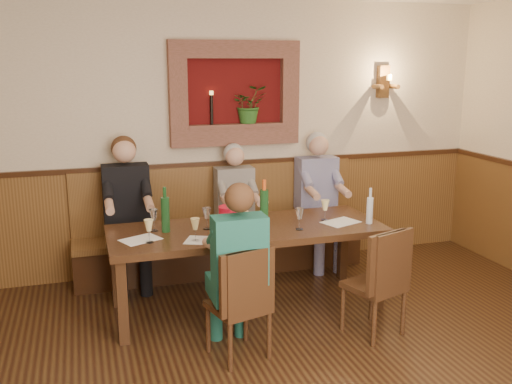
% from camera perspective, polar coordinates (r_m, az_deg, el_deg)
% --- Properties ---
extents(room_shell, '(6.04, 6.04, 2.82)m').
position_cam_1_polar(room_shell, '(3.09, 8.78, 7.46)').
color(room_shell, beige).
rests_on(room_shell, ground).
extents(wainscoting, '(6.02, 6.02, 1.15)m').
position_cam_1_polar(wainscoting, '(3.46, 8.02, -14.48)').
color(wainscoting, brown).
rests_on(wainscoting, ground).
extents(wall_niche, '(1.36, 0.30, 1.06)m').
position_cam_1_polar(wall_niche, '(5.94, -1.71, 9.40)').
color(wall_niche, '#500B0B').
rests_on(wall_niche, ground).
extents(wall_sconce, '(0.25, 0.20, 0.35)m').
position_cam_1_polar(wall_sconce, '(6.56, 12.66, 10.64)').
color(wall_sconce, brown).
rests_on(wall_sconce, ground).
extents(dining_table, '(2.40, 0.90, 0.75)m').
position_cam_1_polar(dining_table, '(5.04, -0.92, -4.36)').
color(dining_table, black).
rests_on(dining_table, ground).
extents(bench, '(3.00, 0.45, 1.11)m').
position_cam_1_polar(bench, '(6.01, -3.45, -4.95)').
color(bench, '#381E0F').
rests_on(bench, ground).
extents(chair_near_left, '(0.48, 0.48, 0.88)m').
position_cam_1_polar(chair_near_left, '(4.37, -1.67, -13.10)').
color(chair_near_left, black).
rests_on(chair_near_left, ground).
extents(chair_near_right, '(0.51, 0.51, 0.91)m').
position_cam_1_polar(chair_near_right, '(4.80, 11.81, -10.83)').
color(chair_near_right, black).
rests_on(chair_near_right, ground).
extents(person_bench_left, '(0.44, 0.54, 1.48)m').
position_cam_1_polar(person_bench_left, '(5.69, -12.63, -3.29)').
color(person_bench_left, black).
rests_on(person_bench_left, ground).
extents(person_bench_mid, '(0.39, 0.48, 1.36)m').
position_cam_1_polar(person_bench_mid, '(5.88, -1.94, -2.98)').
color(person_bench_mid, '#625D59').
rests_on(person_bench_mid, ground).
extents(person_bench_right, '(0.43, 0.53, 1.44)m').
position_cam_1_polar(person_bench_right, '(6.16, 6.31, -1.93)').
color(person_bench_right, navy).
rests_on(person_bench_right, ground).
extents(person_chair_front, '(0.39, 0.47, 1.35)m').
position_cam_1_polar(person_chair_front, '(4.29, -1.96, -9.24)').
color(person_chair_front, '#195559').
rests_on(person_chair_front, ground).
extents(spittoon_bucket, '(0.27, 0.27, 0.24)m').
position_cam_1_polar(spittoon_bucket, '(4.80, -2.49, -2.84)').
color(spittoon_bucket, red).
rests_on(spittoon_bucket, dining_table).
extents(wine_bottle_green_a, '(0.08, 0.08, 0.42)m').
position_cam_1_polar(wine_bottle_green_a, '(5.01, 0.82, -1.51)').
color(wine_bottle_green_a, '#19471E').
rests_on(wine_bottle_green_a, dining_table).
extents(wine_bottle_green_b, '(0.08, 0.08, 0.39)m').
position_cam_1_polar(wine_bottle_green_b, '(4.90, -9.05, -2.15)').
color(wine_bottle_green_b, '#19471E').
rests_on(wine_bottle_green_b, dining_table).
extents(water_bottle, '(0.06, 0.06, 0.33)m').
position_cam_1_polar(water_bottle, '(5.20, 11.30, -1.73)').
color(water_bottle, silver).
rests_on(water_bottle, dining_table).
extents(tasting_sheet_a, '(0.37, 0.32, 0.00)m').
position_cam_1_polar(tasting_sheet_a, '(4.77, -11.47, -4.67)').
color(tasting_sheet_a, white).
rests_on(tasting_sheet_a, dining_table).
extents(tasting_sheet_b, '(0.27, 0.20, 0.00)m').
position_cam_1_polar(tasting_sheet_b, '(4.89, -1.29, -3.96)').
color(tasting_sheet_b, white).
rests_on(tasting_sheet_b, dining_table).
extents(tasting_sheet_c, '(0.38, 0.33, 0.00)m').
position_cam_1_polar(tasting_sheet_c, '(5.22, 8.47, -2.99)').
color(tasting_sheet_c, white).
rests_on(tasting_sheet_c, dining_table).
extents(tasting_sheet_d, '(0.39, 0.34, 0.00)m').
position_cam_1_polar(tasting_sheet_d, '(4.67, -5.06, -4.84)').
color(tasting_sheet_d, white).
rests_on(tasting_sheet_d, dining_table).
extents(wine_glass_0, '(0.08, 0.08, 0.19)m').
position_cam_1_polar(wine_glass_0, '(5.24, 6.92, -1.82)').
color(wine_glass_0, '#FFEB98').
rests_on(wine_glass_0, dining_table).
extents(wine_glass_1, '(0.08, 0.08, 0.19)m').
position_cam_1_polar(wine_glass_1, '(5.15, 0.89, -2.00)').
color(wine_glass_1, '#FFEB98').
rests_on(wine_glass_1, dining_table).
extents(wine_glass_2, '(0.08, 0.08, 0.19)m').
position_cam_1_polar(wine_glass_2, '(4.66, -10.65, -3.86)').
color(wine_glass_2, '#FFEB98').
rests_on(wine_glass_2, dining_table).
extents(wine_glass_3, '(0.08, 0.08, 0.19)m').
position_cam_1_polar(wine_glass_3, '(4.93, 4.37, -2.71)').
color(wine_glass_3, white).
rests_on(wine_glass_3, dining_table).
extents(wine_glass_4, '(0.08, 0.08, 0.19)m').
position_cam_1_polar(wine_glass_4, '(4.96, -10.18, -2.79)').
color(wine_glass_4, white).
rests_on(wine_glass_4, dining_table).
extents(wine_glass_5, '(0.08, 0.08, 0.19)m').
position_cam_1_polar(wine_glass_5, '(4.64, -6.09, -3.76)').
color(wine_glass_5, '#FFEB98').
rests_on(wine_glass_5, dining_table).
extents(wine_glass_6, '(0.08, 0.08, 0.19)m').
position_cam_1_polar(wine_glass_6, '(4.95, -4.94, -2.65)').
color(wine_glass_6, white).
rests_on(wine_glass_6, dining_table).
extents(wine_glass_7, '(0.08, 0.08, 0.19)m').
position_cam_1_polar(wine_glass_7, '(4.82, -1.16, -3.04)').
color(wine_glass_7, '#FFEB98').
rests_on(wine_glass_7, dining_table).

